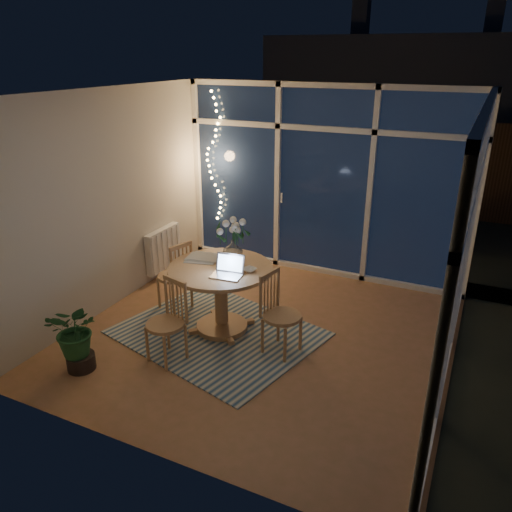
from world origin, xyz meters
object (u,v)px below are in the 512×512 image
at_px(chair_left, 174,274).
at_px(potted_plant, 77,336).
at_px(flower_vase, 233,251).
at_px(dining_table, 221,299).
at_px(chair_right, 282,314).
at_px(laptop, 226,266).
at_px(chair_front, 165,322).

height_order(chair_left, potted_plant, chair_left).
bearing_deg(potted_plant, flower_vase, 58.38).
height_order(chair_left, flower_vase, flower_vase).
height_order(dining_table, flower_vase, flower_vase).
distance_m(chair_left, flower_vase, 0.91).
relative_size(chair_right, laptop, 2.89).
bearing_deg(chair_right, chair_front, 134.84).
distance_m(laptop, potted_plant, 1.62).
relative_size(laptop, flower_vase, 1.49).
relative_size(chair_front, flower_vase, 4.21).
relative_size(dining_table, chair_left, 1.27).
bearing_deg(chair_front, laptop, 71.05).
bearing_deg(chair_left, dining_table, 91.26).
bearing_deg(flower_vase, chair_left, -178.18).
height_order(dining_table, laptop, laptop).
relative_size(flower_vase, potted_plant, 0.28).
relative_size(dining_table, potted_plant, 1.51).
xyz_separation_m(dining_table, potted_plant, (-0.91, -1.27, -0.01)).
xyz_separation_m(flower_vase, potted_plant, (-0.93, -1.52, -0.51)).
distance_m(chair_right, potted_plant, 2.05).
bearing_deg(laptop, chair_front, -130.36).
relative_size(dining_table, laptop, 3.66).
relative_size(dining_table, chair_front, 1.30).
bearing_deg(chair_front, dining_table, 89.47).
distance_m(dining_table, chair_front, 0.81).
height_order(dining_table, chair_front, chair_front).
distance_m(chair_right, chair_front, 1.19).
bearing_deg(laptop, chair_right, -2.16).
distance_m(laptop, flower_vase, 0.46).
height_order(dining_table, potted_plant, dining_table).
distance_m(chair_left, potted_plant, 1.50).
relative_size(chair_left, flower_vase, 4.30).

